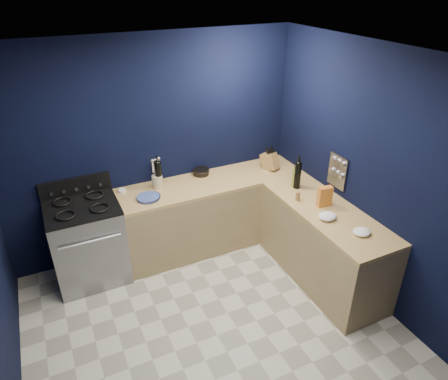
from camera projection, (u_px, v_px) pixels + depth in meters
floor at (217, 336)px, 3.95m from camera, size 3.50×3.50×0.02m
ceiling at (214, 61)px, 2.68m from camera, size 3.50×3.50×0.02m
wall_back at (154, 149)px, 4.71m from camera, size 3.50×0.02×2.60m
wall_right at (378, 182)px, 3.98m from camera, size 0.02×3.50×2.60m
cab_back at (213, 214)px, 5.10m from camera, size 2.30×0.63×0.86m
top_back at (212, 182)px, 4.88m from camera, size 2.30×0.63×0.04m
cab_right at (323, 246)px, 4.50m from camera, size 0.63×1.67×0.86m
top_right at (328, 212)px, 4.29m from camera, size 0.63×1.67×0.04m
gas_range at (88, 243)px, 4.49m from camera, size 0.76×0.66×0.92m
oven_door at (94, 260)px, 4.25m from camera, size 0.59×0.02×0.42m
cooktop at (81, 207)px, 4.27m from camera, size 0.76×0.66×0.03m
backguard at (76, 186)px, 4.45m from camera, size 0.76×0.06×0.20m
spice_panel at (338, 171)px, 4.46m from camera, size 0.02×0.28×0.38m
wall_outlet at (156, 167)px, 4.80m from camera, size 0.09×0.02×0.13m
plate_stack at (148, 198)px, 4.48m from camera, size 0.26×0.26×0.03m
ramekin at (122, 191)px, 4.62m from camera, size 0.11×0.11×0.03m
utensil_crock at (157, 182)px, 4.69m from camera, size 0.14×0.14×0.16m
wine_bottle_back at (159, 175)px, 4.65m from camera, size 0.10×0.10×0.32m
lemon_basket at (201, 172)px, 5.00m from camera, size 0.21×0.21×0.07m
knife_block at (270, 161)px, 5.11m from camera, size 0.20×0.27×0.26m
wine_bottle_right at (297, 176)px, 4.64m from camera, size 0.08×0.08×0.32m
oil_bottle at (294, 178)px, 4.69m from camera, size 0.07×0.07×0.23m
spice_jar_near at (298, 196)px, 4.44m from camera, size 0.06×0.06×0.10m
spice_jar_far at (319, 197)px, 4.44m from camera, size 0.05×0.05×0.09m
crouton_bag at (325, 196)px, 4.31m from camera, size 0.16×0.09×0.22m
towel_front at (328, 216)px, 4.11m from camera, size 0.23×0.21×0.07m
towel_end at (362, 232)px, 3.88m from camera, size 0.21×0.20×0.05m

